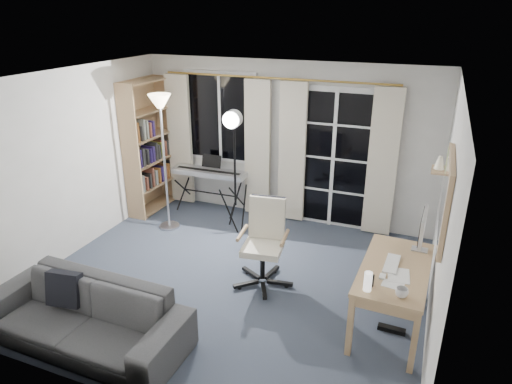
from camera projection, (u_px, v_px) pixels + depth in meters
The scene contains 17 objects.
floor at pixel (231, 280), 5.57m from camera, with size 4.50×4.00×0.02m, color #384052.
window at pixel (221, 117), 7.06m from camera, with size 1.20×0.08×1.40m.
french_door at pixel (333, 160), 6.62m from camera, with size 1.32×0.09×2.11m.
curtains at pixel (274, 150), 6.82m from camera, with size 3.60×0.07×2.13m.
bookshelf at pixel (146, 150), 7.19m from camera, with size 0.36×0.98×2.09m.
torchiere_lamp at pixel (161, 122), 6.29m from camera, with size 0.41×0.41×1.99m.
keyboard_piano at pixel (209, 173), 7.17m from camera, with size 1.20×0.60×0.87m.
studio_light at pixel (233, 134), 6.17m from camera, with size 0.35×0.37×1.85m.
office_chair at pixel (265, 234), 5.35m from camera, with size 0.71×0.71×1.03m.
desk at pixel (394, 274), 4.55m from camera, with size 0.69×1.31×0.69m.
monitor at pixel (423, 228), 4.73m from camera, with size 0.17×0.50×0.43m.
desk_clutter at pixel (385, 290), 4.40m from camera, with size 0.42×0.78×0.87m.
mug at pixel (402, 292), 4.03m from camera, with size 0.11×0.09×0.11m, color silver.
wall_mirror at pixel (446, 199), 3.91m from camera, with size 0.04×0.94×0.74m.
framed_print at pixel (448, 163), 4.67m from camera, with size 0.03×0.42×0.32m.
wall_shelf at pixel (439, 165), 5.19m from camera, with size 0.16×0.30×0.18m.
sofa at pixel (82, 307), 4.37m from camera, with size 2.09×0.64×0.81m.
Camera 1 is at (2.04, -4.30, 3.08)m, focal length 32.00 mm.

